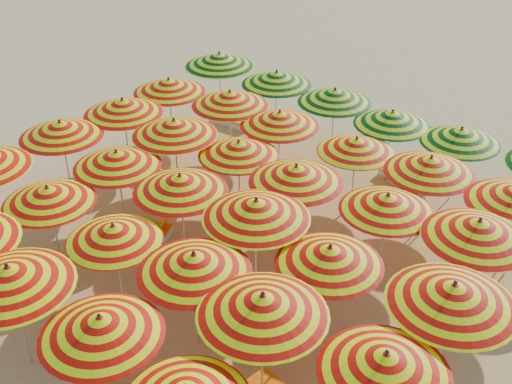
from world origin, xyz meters
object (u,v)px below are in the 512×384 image
at_px(umbrella_16, 330,255).
at_px(lounger_5, 142,228).
at_px(umbrella_13, 117,159).
at_px(umbrella_27, 356,145).
at_px(umbrella_2, 9,276).
at_px(umbrella_26, 280,119).
at_px(umbrella_11, 385,363).
at_px(umbrella_24, 169,86).
at_px(umbrella_22, 387,203).
at_px(umbrella_34, 461,136).
at_px(umbrella_14, 180,183).
at_px(umbrella_19, 174,128).
at_px(umbrella_30, 219,60).
at_px(umbrella_17, 453,294).
at_px(umbrella_23, 478,229).
at_px(umbrella_21, 296,174).
at_px(umbrella_7, 48,195).
at_px(umbrella_10, 263,305).
at_px(umbrella_9, 194,263).
at_px(umbrella_33, 392,118).
at_px(umbrella_8, 114,233).
at_px(lounger_6, 143,171).
at_px(umbrella_32, 335,96).
at_px(lounger_8, 402,179).
at_px(lounger_7, 231,120).
at_px(umbrella_20, 239,149).
at_px(umbrella_25, 230,99).
at_px(umbrella_28, 430,165).
at_px(umbrella_18, 123,107).

height_order(umbrella_16, lounger_5, umbrella_16).
height_order(umbrella_13, umbrella_27, umbrella_13).
height_order(umbrella_2, umbrella_26, umbrella_2).
bearing_deg(umbrella_11, umbrella_24, 150.17).
height_order(umbrella_11, umbrella_22, umbrella_11).
xyz_separation_m(umbrella_24, umbrella_34, (9.08, 2.54, -0.08)).
distance_m(umbrella_14, umbrella_19, 3.01).
height_order(umbrella_22, umbrella_30, umbrella_30).
height_order(umbrella_17, umbrella_23, umbrella_17).
xyz_separation_m(umbrella_21, umbrella_23, (4.59, 0.39, 0.04)).
distance_m(umbrella_30, lounger_5, 7.88).
distance_m(umbrella_7, umbrella_16, 7.08).
relative_size(umbrella_10, umbrella_14, 0.88).
xyz_separation_m(umbrella_9, umbrella_34, (2.03, 9.10, -0.10)).
height_order(umbrella_21, umbrella_33, umbrella_21).
xyz_separation_m(umbrella_8, umbrella_34, (4.36, 9.22, 0.09)).
height_order(umbrella_26, umbrella_30, umbrella_30).
distance_m(umbrella_8, umbrella_33, 9.34).
bearing_deg(umbrella_30, lounger_6, -82.02).
bearing_deg(umbrella_14, umbrella_32, 88.52).
relative_size(umbrella_8, lounger_8, 1.56).
xyz_separation_m(umbrella_10, umbrella_13, (-6.64, 2.38, -0.17)).
xyz_separation_m(umbrella_2, umbrella_24, (-4.57, 9.21, -0.15)).
xyz_separation_m(umbrella_16, lounger_7, (-8.59, 7.15, -2.04)).
bearing_deg(umbrella_27, umbrella_8, -107.41).
height_order(umbrella_20, umbrella_25, umbrella_25).
distance_m(umbrella_28, lounger_6, 9.07).
xyz_separation_m(umbrella_18, umbrella_20, (4.34, 0.27, -0.17)).
relative_size(umbrella_11, umbrella_27, 1.17).
xyz_separation_m(umbrella_13, lounger_5, (0.59, 0.10, -2.06)).
bearing_deg(umbrella_11, lounger_6, 157.48).
bearing_deg(umbrella_27, umbrella_23, -27.59).
relative_size(umbrella_7, umbrella_17, 0.79).
height_order(umbrella_33, umbrella_34, umbrella_33).
height_order(umbrella_17, umbrella_24, umbrella_17).
distance_m(umbrella_25, lounger_8, 5.98).
distance_m(umbrella_8, umbrella_14, 2.30).
bearing_deg(umbrella_30, umbrella_23, -21.83).
relative_size(umbrella_10, umbrella_23, 1.03).
height_order(umbrella_19, umbrella_25, umbrella_19).
relative_size(umbrella_11, umbrella_19, 1.09).
bearing_deg(umbrella_23, umbrella_34, 116.21).
height_order(umbrella_17, lounger_5, umbrella_17).
distance_m(umbrella_33, lounger_6, 8.01).
height_order(umbrella_28, lounger_5, umbrella_28).
height_order(umbrella_18, umbrella_33, umbrella_18).
distance_m(umbrella_21, umbrella_24, 7.08).
bearing_deg(umbrella_25, umbrella_19, -88.74).
relative_size(umbrella_10, umbrella_21, 0.97).
bearing_deg(umbrella_20, umbrella_18, -176.40).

